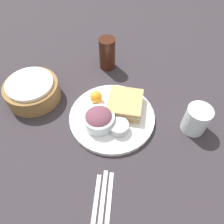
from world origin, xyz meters
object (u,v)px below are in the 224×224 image
sandwich (125,104)px  fork (108,208)px  dressing_cup (119,127)px  plate (112,117)px  water_glass (196,119)px  knife (102,207)px  drink_glass (107,54)px  spoon (95,206)px  salad_bowl (99,119)px  bread_basket (32,90)px

sandwich → fork: 0.34m
sandwich → dressing_cup: sandwich is taller
dressing_cup → plate: bearing=44.6°
fork → water_glass: (0.35, -0.16, 0.05)m
knife → fork: bearing=90.0°
sandwich → drink_glass: bearing=38.9°
sandwich → spoon: 0.35m
dressing_cup → fork: dressing_cup is taller
salad_bowl → fork: (-0.23, -0.14, -0.04)m
sandwich → drink_glass: (0.20, 0.16, 0.03)m
drink_glass → spoon: drink_glass is taller
drink_glass → bread_basket: 0.33m
bread_basket → fork: 0.49m
plate → bread_basket: size_ratio=1.51×
salad_bowl → spoon: salad_bowl is taller
sandwich → water_glass: water_glass is taller
plate → fork: 0.30m
drink_glass → bread_basket: (-0.28, 0.18, -0.03)m
fork → water_glass: size_ratio=2.04×
bread_basket → salad_bowl: bearing=-94.2°
plate → water_glass: (0.08, -0.27, 0.04)m
plate → spoon: size_ratio=1.67×
sandwich → drink_glass: drink_glass is taller
drink_glass → water_glass: size_ratio=1.37×
plate → drink_glass: bearing=27.9°
bread_basket → fork: (-0.25, -0.42, -0.04)m
knife → water_glass: water_glass is taller
plate → sandwich: (0.05, -0.03, 0.03)m
sandwich → water_glass: bearing=-84.1°
salad_bowl → dressing_cup: salad_bowl is taller
dressing_cup → water_glass: water_glass is taller
drink_glass → spoon: (-0.54, -0.21, -0.06)m
bread_basket → knife: 0.48m
salad_bowl → dressing_cup: (0.01, -0.07, -0.01)m
dressing_cup → fork: (-0.24, -0.07, -0.03)m
plate → dressing_cup: (-0.04, -0.04, 0.02)m
fork → drink_glass: bearing=-173.7°
fork → sandwich: bearing=175.9°
sandwich → knife: size_ratio=0.70×
bread_basket → plate: bearing=-84.7°
bread_basket → spoon: size_ratio=1.10×
plate → knife: bearing=-161.4°
plate → drink_glass: size_ratio=2.23×
dressing_cup → bread_basket: size_ratio=0.33×
sandwich → salad_bowl: salad_bowl is taller
spoon → water_glass: water_glass is taller
salad_bowl → dressing_cup: 0.07m
plate → fork: plate is taller
plate → salad_bowl: size_ratio=2.84×
water_glass → dressing_cup: bearing=118.0°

